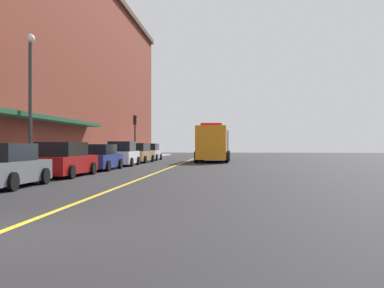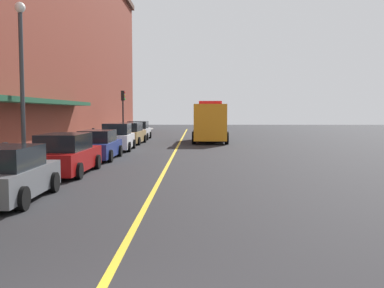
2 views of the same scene
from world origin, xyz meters
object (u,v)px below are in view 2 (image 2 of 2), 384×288
Objects in this scene: parked_car_4 at (118,138)px; utility_truck at (210,123)px; parked_car_1 at (8,175)px; street_lamp_left at (22,68)px; traffic_light_near at (123,105)px; parking_meter_1 at (5,154)px; parking_meter_2 at (104,132)px; parked_car_6 at (138,131)px; parked_car_2 at (66,155)px; parked_car_5 at (130,134)px; parked_car_3 at (99,146)px; parking_meter_3 at (93,135)px.

parked_car_4 is 0.54× the size of utility_truck.
parked_car_1 is 0.61× the size of street_lamp_left.
utility_truck is 20.58m from street_lamp_left.
traffic_light_near is (-7.82, 2.76, 1.54)m from utility_truck.
parking_meter_2 is at bearing 90.00° from parking_meter_1.
street_lamp_left is at bearing 174.82° from parked_car_6.
street_lamp_left is at bearing 73.80° from parked_car_2.
utility_truck reaches higher than parking_meter_1.
parked_car_6 reaches higher than parked_car_1.
parked_car_4 reaches higher than parking_meter_1.
parked_car_1 is 22.23m from parked_car_5.
traffic_light_near reaches higher than parked_car_3.
street_lamp_left reaches higher than parked_car_3.
parked_car_3 is (0.14, 10.99, -0.00)m from parked_car_1.
street_lamp_left reaches higher than parked_car_5.
utility_truck is at bearing -19.45° from traffic_light_near.
parked_car_2 is 22.66m from parked_car_6.
parked_car_5 reaches higher than parked_car_1.
parked_car_1 is 3.19m from parking_meter_1.
parked_car_6 is at bearing 86.97° from parking_meter_1.
utility_truck is 11.63m from parking_meter_3.
parked_car_5 is at bearing 82.76° from street_lamp_left.
utility_truck is (6.54, -3.53, 0.83)m from parked_car_6.
parked_car_5 is 0.70× the size of street_lamp_left.
parked_car_3 is 8.60m from parking_meter_2.
parked_car_3 is at bearing -179.73° from parked_car_6.
parked_car_4 is 11.20m from traffic_light_near.
utility_truck is at bearing -25.51° from parked_car_3.
parked_car_3 is 16.61m from traffic_light_near.
parked_car_1 is at bearing -65.35° from parking_meter_1.
street_lamp_left is (-2.07, -4.93, 3.66)m from parked_car_3.
parked_car_2 is 14.05m from parking_meter_2.
parking_meter_1 is 0.31× the size of traffic_light_near.
street_lamp_left is (-8.48, -18.55, 2.79)m from utility_truck.
street_lamp_left is (-0.60, -13.40, 3.34)m from parking_meter_2.
parked_car_3 is at bearing -85.09° from traffic_light_near.
parked_car_2 is (0.04, 5.48, 0.04)m from parked_car_1.
parked_car_4 is at bearing -63.00° from parking_meter_2.
parking_meter_2 is at bearing 171.07° from parked_car_6.
parking_meter_2 is 0.31× the size of traffic_light_near.
parked_car_5 reaches higher than parked_car_3.
parked_car_3 is at bearing -177.83° from parked_car_5.
parked_car_4 is at bearing 78.63° from street_lamp_left.
parking_meter_1 is 0.19× the size of street_lamp_left.
parked_car_2 is 2.94m from parking_meter_1.
parked_car_4 is 11.24m from street_lamp_left.
parked_car_2 is 3.67× the size of parking_meter_2.
parked_car_1 is 0.92× the size of parked_car_3.
street_lamp_left is at bearing -92.56° from parking_meter_2.
parked_car_1 is 3.20× the size of parking_meter_3.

